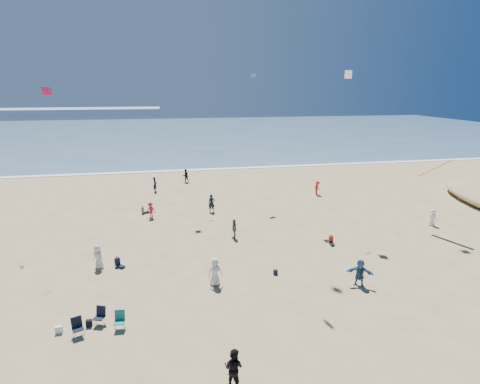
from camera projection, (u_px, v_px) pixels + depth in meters
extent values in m
cube|color=#476B84|center=(174.00, 133.00, 104.26)|extent=(220.00, 100.00, 0.06)
cube|color=white|center=(182.00, 170.00, 56.97)|extent=(220.00, 1.20, 0.08)
cube|color=#7A8EA8|center=(32.00, 113.00, 163.91)|extent=(110.00, 20.00, 3.20)
imported|color=slate|center=(234.00, 229.00, 31.25)|extent=(0.45, 1.01, 1.69)
imported|color=navy|center=(360.00, 273.00, 23.78)|extent=(1.69, 1.24, 1.77)
imported|color=white|center=(432.00, 217.00, 34.21)|extent=(0.60, 0.82, 1.55)
imported|color=black|center=(186.00, 176.00, 49.79)|extent=(1.04, 0.91, 1.80)
imported|color=red|center=(317.00, 188.00, 44.01)|extent=(1.20, 1.17, 1.65)
imported|color=black|center=(234.00, 368.00, 15.68)|extent=(1.11, 1.07, 1.80)
imported|color=#BE1B3A|center=(151.00, 210.00, 36.19)|extent=(1.17, 1.03, 1.57)
imported|color=black|center=(212.00, 203.00, 37.86)|extent=(0.70, 0.48, 1.84)
imported|color=silver|center=(98.00, 257.00, 26.06)|extent=(0.99, 1.00, 1.75)
imported|color=black|center=(155.00, 185.00, 45.23)|extent=(0.47, 0.69, 1.82)
imported|color=silver|center=(215.00, 272.00, 23.82)|extent=(0.96, 0.69, 1.85)
cube|color=white|center=(59.00, 330.00, 19.28)|extent=(0.35, 0.20, 0.40)
cube|color=black|center=(89.00, 323.00, 19.81)|extent=(0.30, 0.22, 0.38)
cube|color=black|center=(275.00, 272.00, 25.34)|extent=(0.28, 0.18, 0.34)
cube|color=blue|center=(253.00, 76.00, 39.49)|extent=(0.70, 0.45, 0.41)
cube|color=#E92656|center=(47.00, 91.00, 25.85)|extent=(0.61, 0.74, 0.59)
cube|color=white|center=(348.00, 75.00, 30.97)|extent=(0.71, 0.63, 0.63)
cube|color=#FF611A|center=(435.00, 168.00, 31.95)|extent=(0.35, 2.64, 1.87)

